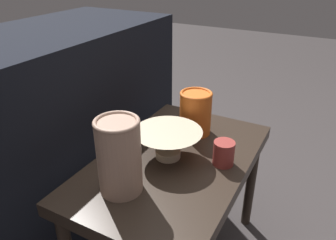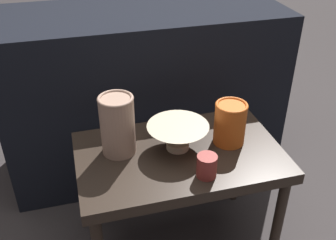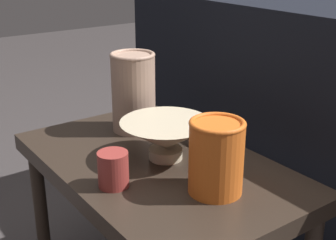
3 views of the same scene
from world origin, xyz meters
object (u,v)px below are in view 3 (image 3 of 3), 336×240
(bowl, at_px, (164,135))
(vase_textured_left, at_px, (133,91))
(vase_colorful_right, at_px, (216,156))
(cup, at_px, (113,169))

(bowl, bearing_deg, vase_textured_left, 169.21)
(vase_colorful_right, relative_size, cup, 2.03)
(vase_colorful_right, distance_m, cup, 0.21)
(bowl, distance_m, vase_textured_left, 0.20)
(bowl, bearing_deg, vase_colorful_right, -2.73)
(vase_colorful_right, bearing_deg, cup, -131.90)
(vase_textured_left, xyz_separation_m, vase_colorful_right, (0.37, -0.04, -0.03))
(bowl, relative_size, cup, 2.78)
(vase_textured_left, height_order, vase_colorful_right, vase_textured_left)
(bowl, xyz_separation_m, vase_textured_left, (-0.19, 0.04, 0.05))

